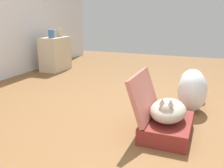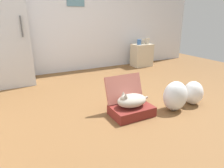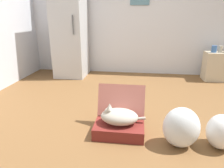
% 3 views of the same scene
% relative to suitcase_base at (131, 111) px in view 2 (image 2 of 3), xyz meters
% --- Properties ---
extents(ground_plane, '(7.68, 7.68, 0.00)m').
position_rel_suitcase_base_xyz_m(ground_plane, '(0.20, 0.37, -0.07)').
color(ground_plane, brown).
rests_on(ground_plane, ground).
extents(wall_back, '(6.40, 0.15, 2.60)m').
position_rel_suitcase_base_xyz_m(wall_back, '(0.20, 2.63, 1.24)').
color(wall_back, silver).
rests_on(wall_back, ground).
extents(suitcase_base, '(0.54, 0.37, 0.13)m').
position_rel_suitcase_base_xyz_m(suitcase_base, '(0.00, 0.00, 0.00)').
color(suitcase_base, maroon).
rests_on(suitcase_base, ground).
extents(suitcase_lid, '(0.54, 0.15, 0.36)m').
position_rel_suitcase_base_xyz_m(suitcase_lid, '(0.00, 0.20, 0.25)').
color(suitcase_lid, '#B26356').
rests_on(suitcase_lid, suitcase_base).
extents(cat, '(0.48, 0.28, 0.22)m').
position_rel_suitcase_base_xyz_m(cat, '(-0.01, 0.00, 0.15)').
color(cat, '#B2A899').
rests_on(cat, suitcase_base).
extents(plastic_bag_white, '(0.35, 0.29, 0.41)m').
position_rel_suitcase_base_xyz_m(plastic_bag_white, '(0.62, -0.14, 0.14)').
color(plastic_bag_white, silver).
rests_on(plastic_bag_white, ground).
extents(plastic_bag_clear, '(0.28, 0.29, 0.35)m').
position_rel_suitcase_base_xyz_m(plastic_bag_clear, '(1.00, -0.11, 0.11)').
color(plastic_bag_clear, white).
rests_on(plastic_bag_clear, ground).
extents(refrigerator, '(0.62, 0.67, 1.96)m').
position_rel_suitcase_base_xyz_m(refrigerator, '(-1.25, 2.17, 0.92)').
color(refrigerator, '#B7BABC').
rests_on(refrigerator, ground).
extents(side_table, '(0.51, 0.34, 0.57)m').
position_rel_suitcase_base_xyz_m(side_table, '(1.73, 2.22, 0.22)').
color(side_table, beige).
rests_on(side_table, ground).
extents(vase_tall, '(0.10, 0.10, 0.13)m').
position_rel_suitcase_base_xyz_m(vase_tall, '(1.60, 2.19, 0.57)').
color(vase_tall, '#38609E').
rests_on(vase_tall, side_table).
extents(vase_short, '(0.12, 0.12, 0.15)m').
position_rel_suitcase_base_xyz_m(vase_short, '(1.86, 2.20, 0.58)').
color(vase_short, '#B7AD99').
rests_on(vase_short, side_table).
extents(vase_round, '(0.07, 0.07, 0.13)m').
position_rel_suitcase_base_xyz_m(vase_round, '(1.73, 2.21, 0.57)').
color(vase_round, '#B7AD99').
rests_on(vase_round, side_table).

